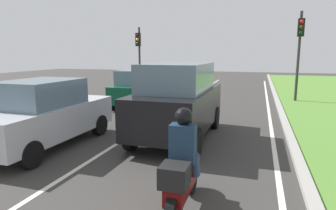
{
  "coord_description": "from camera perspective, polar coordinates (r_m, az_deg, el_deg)",
  "views": [
    {
      "loc": [
        3.11,
        0.78,
        2.56
      ],
      "look_at": [
        0.81,
        8.16,
        1.2
      ],
      "focal_mm": 31.3,
      "sensor_mm": 36.0,
      "label": 1
    }
  ],
  "objects": [
    {
      "name": "ground_plane",
      "position": [
        13.82,
        4.01,
        -0.73
      ],
      "size": [
        60.0,
        60.0,
        0.0
      ],
      "primitive_type": "plane",
      "color": "#383533"
    },
    {
      "name": "lane_line_center",
      "position": [
        13.99,
        1.22,
        -0.56
      ],
      "size": [
        0.12,
        32.0,
        0.01
      ],
      "primitive_type": "cube",
      "color": "silver",
      "rests_on": "ground"
    },
    {
      "name": "lane_line_right_edge",
      "position": [
        13.47,
        19.08,
        -1.52
      ],
      "size": [
        0.12,
        32.0,
        0.01
      ],
      "primitive_type": "cube",
      "color": "silver",
      "rests_on": "ground"
    },
    {
      "name": "curb_right",
      "position": [
        13.49,
        21.21,
        -1.39
      ],
      "size": [
        0.24,
        48.0,
        0.12
      ],
      "primitive_type": "cube",
      "color": "#9E9B93",
      "rests_on": "ground"
    },
    {
      "name": "car_suv_ahead",
      "position": [
        8.81,
        2.02,
        0.86
      ],
      "size": [
        2.01,
        4.52,
        2.28
      ],
      "rotation": [
        0.0,
        0.0,
        -0.01
      ],
      "color": "black",
      "rests_on": "ground"
    },
    {
      "name": "car_sedan_left_lane",
      "position": [
        8.76,
        -22.95,
        -1.61
      ],
      "size": [
        1.89,
        4.33,
        1.86
      ],
      "rotation": [
        0.0,
        0.0,
        -0.01
      ],
      "color": "#B7BABF",
      "rests_on": "ground"
    },
    {
      "name": "car_hatchback_far",
      "position": [
        14.41,
        -5.83,
        3.23
      ],
      "size": [
        1.78,
        3.73,
        1.78
      ],
      "rotation": [
        0.0,
        0.0,
        0.02
      ],
      "color": "#0C472D",
      "rests_on": "ground"
    },
    {
      "name": "motorcycle",
      "position": [
        4.81,
        2.82,
        -14.43
      ],
      "size": [
        0.41,
        1.9,
        1.01
      ],
      "rotation": [
        0.0,
        0.0,
        0.01
      ],
      "color": "#590A0A",
      "rests_on": "ground"
    },
    {
      "name": "rider_person",
      "position": [
        4.64,
        3.02,
        -7.2
      ],
      "size": [
        0.5,
        0.4,
        1.16
      ],
      "rotation": [
        0.0,
        0.0,
        0.01
      ],
      "color": "#192D47",
      "rests_on": "ground"
    },
    {
      "name": "traffic_light_near_right",
      "position": [
        16.98,
        24.27,
        11.01
      ],
      "size": [
        0.32,
        0.5,
        4.72
      ],
      "color": "#2D2D2D",
      "rests_on": "ground"
    },
    {
      "name": "traffic_light_overhead_left",
      "position": [
        20.81,
        -5.72,
        10.79
      ],
      "size": [
        0.32,
        0.5,
        4.36
      ],
      "color": "#2D2D2D",
      "rests_on": "ground"
    }
  ]
}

